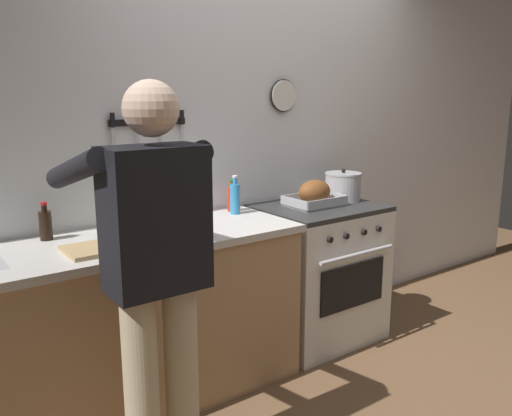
{
  "coord_description": "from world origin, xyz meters",
  "views": [
    {
      "loc": [
        -2.09,
        -1.46,
        1.62
      ],
      "look_at": [
        -0.39,
        0.85,
        0.99
      ],
      "focal_mm": 37.37,
      "sensor_mm": 36.0,
      "label": 1
    }
  ],
  "objects_px": {
    "roasting_pan": "(314,194)",
    "bottle_hot_sauce": "(232,198)",
    "person_cook": "(155,265)",
    "bottle_soy_sauce": "(46,224)",
    "stock_pot": "(343,186)",
    "bottle_dish_soap": "(235,198)",
    "bottle_vinegar": "(161,211)",
    "stove": "(318,272)",
    "cutting_board": "(105,247)",
    "bottle_olive_oil": "(107,210)"
  },
  "relations": [
    {
      "from": "stock_pot",
      "to": "bottle_hot_sauce",
      "type": "bearing_deg",
      "value": 168.43
    },
    {
      "from": "stove",
      "to": "roasting_pan",
      "type": "relative_size",
      "value": 2.56
    },
    {
      "from": "bottle_hot_sauce",
      "to": "bottle_soy_sauce",
      "type": "xyz_separation_m",
      "value": [
        -1.09,
        0.01,
        -0.0
      ]
    },
    {
      "from": "person_cook",
      "to": "bottle_olive_oil",
      "type": "bearing_deg",
      "value": -20.87
    },
    {
      "from": "roasting_pan",
      "to": "bottle_soy_sauce",
      "type": "xyz_separation_m",
      "value": [
        -1.61,
        0.19,
        0.0
      ]
    },
    {
      "from": "stock_pot",
      "to": "bottle_dish_soap",
      "type": "xyz_separation_m",
      "value": [
        -0.81,
        0.09,
        0.0
      ]
    },
    {
      "from": "person_cook",
      "to": "bottle_hot_sauce",
      "type": "distance_m",
      "value": 1.22
    },
    {
      "from": "person_cook",
      "to": "cutting_board",
      "type": "height_order",
      "value": "person_cook"
    },
    {
      "from": "bottle_olive_oil",
      "to": "stove",
      "type": "bearing_deg",
      "value": -4.55
    },
    {
      "from": "person_cook",
      "to": "bottle_soy_sauce",
      "type": "xyz_separation_m",
      "value": [
        -0.19,
        0.82,
        0.03
      ]
    },
    {
      "from": "stove",
      "to": "bottle_vinegar",
      "type": "bearing_deg",
      "value": 176.91
    },
    {
      "from": "stove",
      "to": "person_cook",
      "type": "distance_m",
      "value": 1.65
    },
    {
      "from": "stove",
      "to": "bottle_olive_oil",
      "type": "relative_size",
      "value": 2.88
    },
    {
      "from": "cutting_board",
      "to": "bottle_dish_soap",
      "type": "bearing_deg",
      "value": 15.6
    },
    {
      "from": "roasting_pan",
      "to": "bottle_olive_oil",
      "type": "relative_size",
      "value": 1.13
    },
    {
      "from": "roasting_pan",
      "to": "bottle_hot_sauce",
      "type": "height_order",
      "value": "bottle_hot_sauce"
    },
    {
      "from": "stove",
      "to": "cutting_board",
      "type": "distance_m",
      "value": 1.54
    },
    {
      "from": "bottle_hot_sauce",
      "to": "bottle_vinegar",
      "type": "xyz_separation_m",
      "value": [
        -0.54,
        -0.14,
        0.02
      ]
    },
    {
      "from": "person_cook",
      "to": "roasting_pan",
      "type": "bearing_deg",
      "value": -79.98
    },
    {
      "from": "bottle_soy_sauce",
      "to": "bottle_vinegar",
      "type": "bearing_deg",
      "value": -14.85
    },
    {
      "from": "cutting_board",
      "to": "bottle_vinegar",
      "type": "bearing_deg",
      "value": 25.57
    },
    {
      "from": "bottle_hot_sauce",
      "to": "bottle_soy_sauce",
      "type": "relative_size",
      "value": 1.02
    },
    {
      "from": "person_cook",
      "to": "stock_pot",
      "type": "height_order",
      "value": "person_cook"
    },
    {
      "from": "person_cook",
      "to": "stock_pot",
      "type": "xyz_separation_m",
      "value": [
        1.69,
        0.65,
        0.04
      ]
    },
    {
      "from": "cutting_board",
      "to": "bottle_soy_sauce",
      "type": "relative_size",
      "value": 1.9
    },
    {
      "from": "person_cook",
      "to": "stock_pot",
      "type": "relative_size",
      "value": 6.86
    },
    {
      "from": "stove",
      "to": "bottle_dish_soap",
      "type": "bearing_deg",
      "value": 167.3
    },
    {
      "from": "bottle_olive_oil",
      "to": "bottle_hot_sauce",
      "type": "bearing_deg",
      "value": 6.29
    },
    {
      "from": "cutting_board",
      "to": "bottle_hot_sauce",
      "type": "relative_size",
      "value": 1.86
    },
    {
      "from": "roasting_pan",
      "to": "bottle_olive_oil",
      "type": "height_order",
      "value": "bottle_olive_oil"
    },
    {
      "from": "stove",
      "to": "bottle_vinegar",
      "type": "xyz_separation_m",
      "value": [
        -1.08,
        0.06,
        0.55
      ]
    },
    {
      "from": "roasting_pan",
      "to": "bottle_vinegar",
      "type": "distance_m",
      "value": 1.05
    },
    {
      "from": "bottle_olive_oil",
      "to": "stock_pot",
      "type": "bearing_deg",
      "value": -2.54
    },
    {
      "from": "cutting_board",
      "to": "bottle_dish_soap",
      "type": "height_order",
      "value": "bottle_dish_soap"
    },
    {
      "from": "bottle_olive_oil",
      "to": "person_cook",
      "type": "bearing_deg",
      "value": -96.95
    },
    {
      "from": "bottle_hot_sauce",
      "to": "bottle_vinegar",
      "type": "height_order",
      "value": "bottle_vinegar"
    },
    {
      "from": "person_cook",
      "to": "bottle_vinegar",
      "type": "xyz_separation_m",
      "value": [
        0.36,
        0.67,
        0.05
      ]
    },
    {
      "from": "bottle_olive_oil",
      "to": "bottle_dish_soap",
      "type": "bearing_deg",
      "value": 1.39
    },
    {
      "from": "bottle_olive_oil",
      "to": "roasting_pan",
      "type": "bearing_deg",
      "value": -3.91
    },
    {
      "from": "stove",
      "to": "bottle_hot_sauce",
      "type": "height_order",
      "value": "bottle_hot_sauce"
    },
    {
      "from": "bottle_hot_sauce",
      "to": "bottle_vinegar",
      "type": "relative_size",
      "value": 0.8
    },
    {
      "from": "bottle_vinegar",
      "to": "cutting_board",
      "type": "bearing_deg",
      "value": -154.43
    },
    {
      "from": "stock_pot",
      "to": "bottle_vinegar",
      "type": "height_order",
      "value": "bottle_vinegar"
    },
    {
      "from": "roasting_pan",
      "to": "stock_pot",
      "type": "xyz_separation_m",
      "value": [
        0.27,
        0.02,
        0.02
      ]
    },
    {
      "from": "bottle_vinegar",
      "to": "bottle_hot_sauce",
      "type": "bearing_deg",
      "value": 14.48
    },
    {
      "from": "bottle_hot_sauce",
      "to": "cutting_board",
      "type": "bearing_deg",
      "value": -160.76
    },
    {
      "from": "cutting_board",
      "to": "bottle_olive_oil",
      "type": "relative_size",
      "value": 1.15
    },
    {
      "from": "stove",
      "to": "roasting_pan",
      "type": "distance_m",
      "value": 0.52
    },
    {
      "from": "person_cook",
      "to": "bottle_vinegar",
      "type": "bearing_deg",
      "value": -42.41
    },
    {
      "from": "bottle_dish_soap",
      "to": "bottle_soy_sauce",
      "type": "distance_m",
      "value": 1.07
    }
  ]
}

